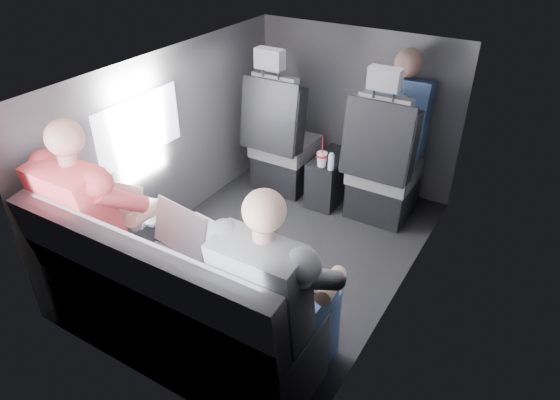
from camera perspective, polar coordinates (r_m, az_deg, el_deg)
The scene contains 20 objects.
floor at distance 3.66m, azimuth -0.49°, elevation -6.01°, with size 2.60×2.60×0.00m, color black.
ceiling at distance 3.03m, azimuth -0.61°, elevation 14.63°, with size 2.60×2.60×0.00m, color #B2B2AD.
panel_left at distance 3.79m, azimuth -12.30°, elevation 6.58°, with size 0.02×2.60×1.35m, color #56565B.
panel_right at distance 2.99m, azimuth 14.36°, elevation -1.01°, with size 0.02×2.60×1.35m, color #56565B.
panel_front at distance 4.35m, azimuth 8.57°, elevation 10.27°, with size 1.80×0.02×1.35m, color #56565B.
panel_back at distance 2.47m, azimuth -16.68°, elevation -9.18°, with size 1.80×0.02×1.35m, color #56565B.
side_window at distance 3.50m, azimuth -15.74°, elevation 7.97°, with size 0.02×0.75×0.42m, color white.
seatbelt at distance 3.61m, azimuth 11.27°, elevation 7.59°, with size 0.05×0.01×0.65m, color black.
front_seat_left at distance 4.26m, azimuth 0.21°, elevation 6.15°, with size 0.52×0.58×1.26m.
front_seat_right at distance 3.93m, azimuth 11.57°, elevation 3.12°, with size 0.52×0.58×1.26m.
center_console at distance 4.20m, azimuth 5.77°, elevation 2.50°, with size 0.24×0.48×0.41m.
rear_bench at distance 2.83m, azimuth -12.07°, elevation -12.23°, with size 1.60×0.57×0.92m.
soda_cup at distance 3.93m, azimuth 4.81°, elevation 4.73°, with size 0.08×0.08×0.26m.
water_bottle at distance 3.89m, azimuth 5.86°, elevation 4.35°, with size 0.05×0.05×0.14m.
laptop_white at distance 3.11m, azimuth -16.59°, elevation -0.78°, with size 0.39×0.39×0.26m.
laptop_silver at distance 2.80m, azimuth -9.79°, elevation -3.66°, with size 0.41×0.39×0.27m.
laptop_black at distance 2.48m, azimuth 2.12°, elevation -8.85°, with size 0.34×0.33×0.21m.
passenger_rear_left at distance 3.02m, azimuth -19.79°, elevation -2.00°, with size 0.55×0.66×1.30m.
passenger_rear_right at distance 2.37m, azimuth -0.25°, elevation -10.66°, with size 0.52×0.64×1.25m.
passenger_front_right at distance 4.00m, azimuth 13.66°, elevation 9.04°, with size 0.42×0.42×0.86m.
Camera 1 is at (1.52, -2.47, 2.24)m, focal length 32.00 mm.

